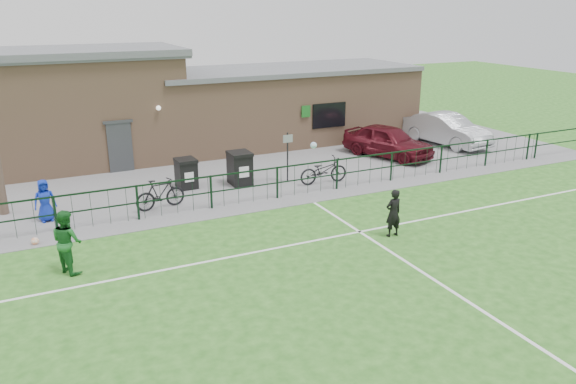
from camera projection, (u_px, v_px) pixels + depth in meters
name	position (u px, v px, depth m)	size (l,w,h in m)	color
ground	(379.00, 305.00, 13.24)	(90.00, 90.00, 0.00)	#265E1B
paving_strip	(205.00, 165.00, 24.79)	(34.00, 13.00, 0.02)	slate
pitch_line_touch	(254.00, 204.00, 19.91)	(28.00, 0.10, 0.01)	white
pitch_line_mid	(302.00, 243.00, 16.66)	(28.00, 0.10, 0.01)	white
pitch_line_perp	(446.00, 287.00, 14.06)	(0.10, 16.00, 0.01)	white
perimeter_fence	(252.00, 186.00, 19.90)	(28.00, 0.10, 1.20)	black
wheelie_bin_left	(186.00, 174.00, 21.48)	(0.70, 0.80, 1.06)	black
wheelie_bin_right	(240.00, 169.00, 21.93)	(0.79, 0.90, 1.20)	black
sign_post	(288.00, 157.00, 22.05)	(0.06, 0.06, 2.00)	black
car_maroon	(388.00, 141.00, 25.82)	(1.74, 4.33, 1.48)	#4D0D16
car_silver	(446.00, 129.00, 28.07)	(1.63, 4.69, 1.54)	#A4A7AC
bicycle_d	(160.00, 194.00, 19.27)	(0.50, 1.77, 1.06)	black
bicycle_e	(323.00, 171.00, 22.02)	(0.69, 1.98, 1.04)	black
spectator_child	(45.00, 200.00, 18.11)	(0.68, 0.45, 1.40)	#112AA8
goalkeeper_kick	(390.00, 210.00, 17.01)	(1.51, 3.37, 2.40)	black
outfield_player	(67.00, 241.00, 14.64)	(0.83, 0.65, 1.72)	#1B6024
ball_ground	(35.00, 241.00, 16.52)	(0.23, 0.23, 0.23)	white
clubhouse	(166.00, 106.00, 26.29)	(24.25, 5.40, 4.96)	#A77D5D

